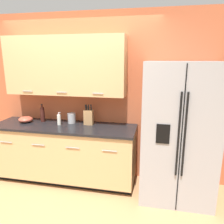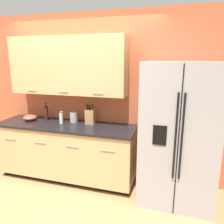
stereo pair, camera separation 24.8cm
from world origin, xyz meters
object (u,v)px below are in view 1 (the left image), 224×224
object	(u,v)px
mixing_bowl	(26,119)
refrigerator	(178,132)
steel_canister	(72,118)
knife_block	(89,117)
wine_bottle	(42,114)
soap_dispenser	(59,120)

from	to	relation	value
mixing_bowl	refrigerator	bearing A→B (deg)	-2.69
refrigerator	steel_canister	distance (m)	1.63
knife_block	wine_bottle	bearing A→B (deg)	179.66
soap_dispenser	mixing_bowl	xyz separation A→B (m)	(-0.59, 0.02, -0.04)
steel_canister	mixing_bowl	bearing A→B (deg)	-171.37
knife_block	mixing_bowl	world-z (taller)	knife_block
steel_canister	mixing_bowl	distance (m)	0.75
refrigerator	steel_canister	bearing A→B (deg)	172.12
soap_dispenser	mixing_bowl	size ratio (longest dim) A/B	0.91
wine_bottle	steel_canister	world-z (taller)	wine_bottle
soap_dispenser	mixing_bowl	bearing A→B (deg)	177.69
wine_bottle	refrigerator	bearing A→B (deg)	-5.44
soap_dispenser	wine_bottle	bearing A→B (deg)	161.40
refrigerator	mixing_bowl	world-z (taller)	refrigerator
refrigerator	wine_bottle	xyz separation A→B (m)	(-2.11, 0.20, 0.10)
refrigerator	knife_block	bearing A→B (deg)	171.58
steel_canister	mixing_bowl	world-z (taller)	steel_canister
knife_block	steel_canister	world-z (taller)	knife_block
knife_block	mixing_bowl	size ratio (longest dim) A/B	1.44
refrigerator	knife_block	xyz separation A→B (m)	(-1.32, 0.20, 0.09)
wine_bottle	steel_canister	xyz separation A→B (m)	(0.49, 0.02, -0.05)
steel_canister	refrigerator	bearing A→B (deg)	-7.88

